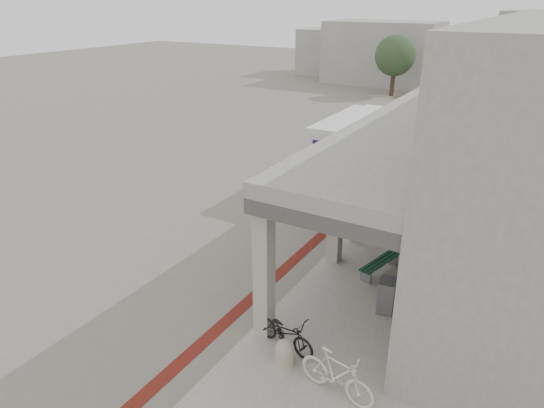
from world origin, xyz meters
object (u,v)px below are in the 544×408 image
Objects in this scene: fedex_truck at (364,147)px; bench at (380,264)px; utility_cabinet at (387,296)px; bicycle_cream at (337,375)px; bicycle_black at (285,332)px.

fedex_truck reaches higher than bench.
fedex_truck is 9.62m from utility_cabinet.
bicycle_black is at bearing 74.65° from bicycle_cream.
utility_cabinet is at bearing -19.37° from bicycle_black.
bench is at bearing 18.71° from bicycle_cream.
utility_cabinet is at bearing -65.87° from fedex_truck.
bench is at bearing 105.43° from utility_cabinet.
utility_cabinet is at bearing 10.50° from bicycle_cream.
bicycle_black is at bearing -78.04° from fedex_truck.
fedex_truck is 4.25× the size of bicycle_cream.
bench is at bearing 1.22° from bicycle_black.
bicycle_black is at bearing -129.33° from utility_cabinet.
bicycle_cream is (4.07, -11.93, -0.99)m from fedex_truck.
bench is 1.02× the size of bicycle_black.
utility_cabinet is (0.75, -1.68, 0.17)m from bench.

